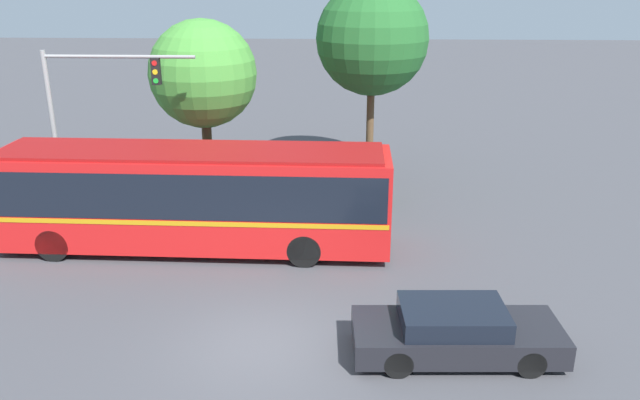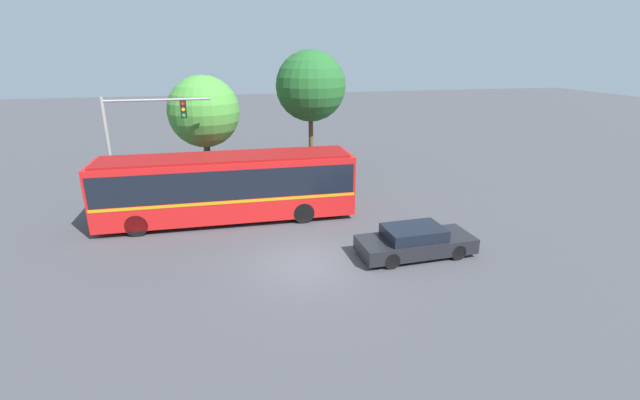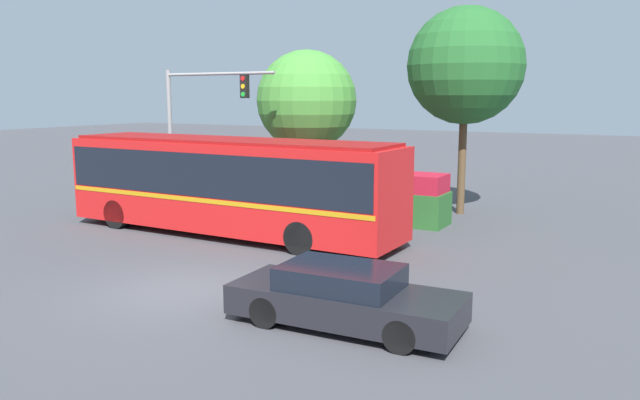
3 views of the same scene
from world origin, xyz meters
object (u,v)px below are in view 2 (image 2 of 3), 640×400
street_tree_centre (311,86)px  city_bus (227,184)px  sedan_foreground (415,242)px  traffic_light_pole (135,132)px  street_tree_left (204,112)px

street_tree_centre → city_bus: bearing=-127.1°
city_bus → sedan_foreground: size_ratio=2.55×
city_bus → sedan_foreground: city_bus is taller
city_bus → traffic_light_pole: 6.13m
street_tree_left → street_tree_centre: bearing=4.7°
traffic_light_pole → street_tree_left: 4.71m
street_tree_left → street_tree_centre: street_tree_centre is taller
traffic_light_pole → street_tree_centre: bearing=20.4°
sedan_foreground → traffic_light_pole: (-11.59, 9.34, 3.25)m
city_bus → street_tree_centre: street_tree_centre is taller
street_tree_left → street_tree_centre: (6.65, 0.55, 1.33)m
sedan_foreground → traffic_light_pole: bearing=138.7°
traffic_light_pole → street_tree_left: street_tree_left is taller
city_bus → street_tree_centre: 10.09m
traffic_light_pole → city_bus: bearing=-39.7°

